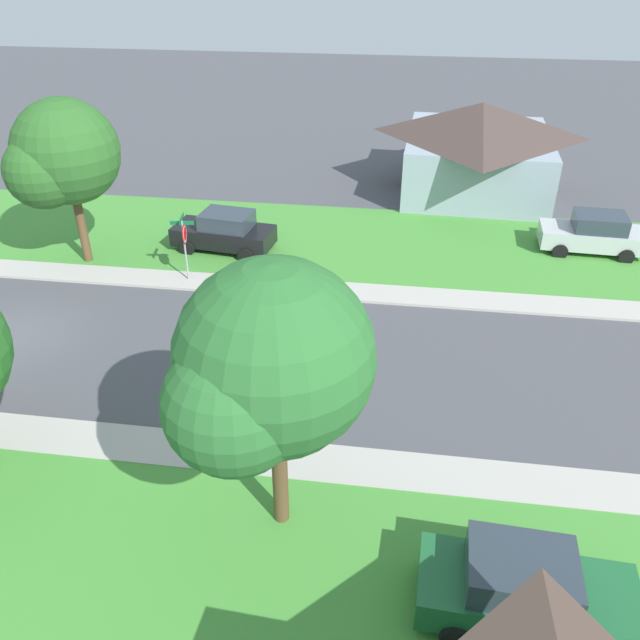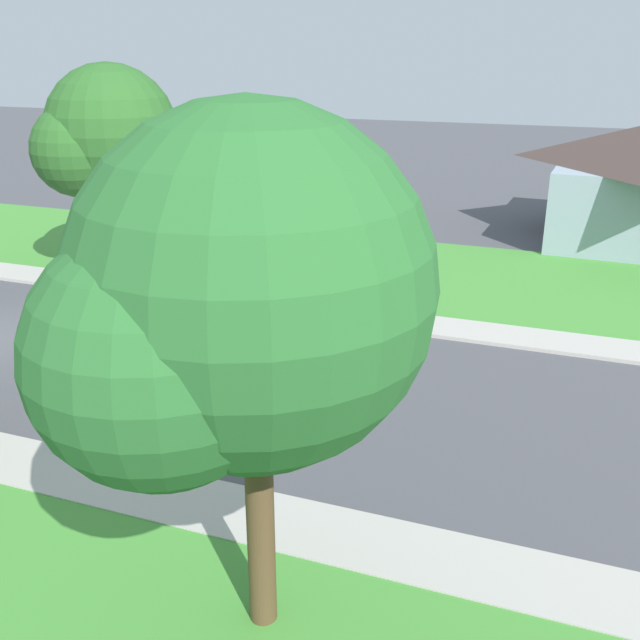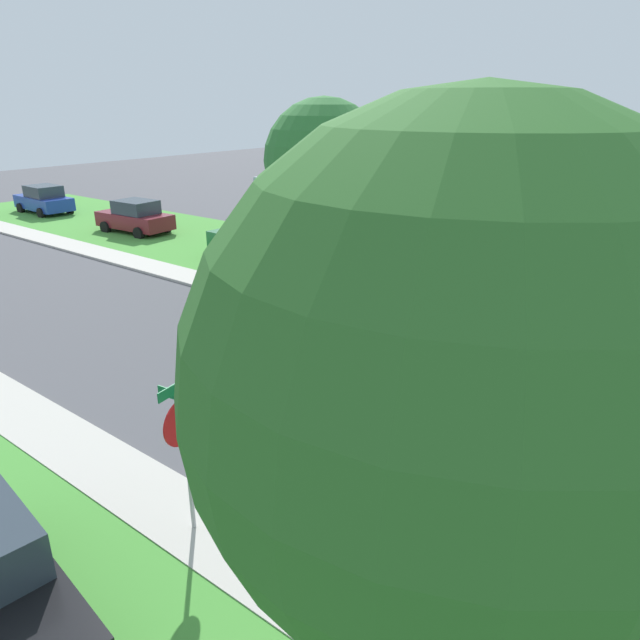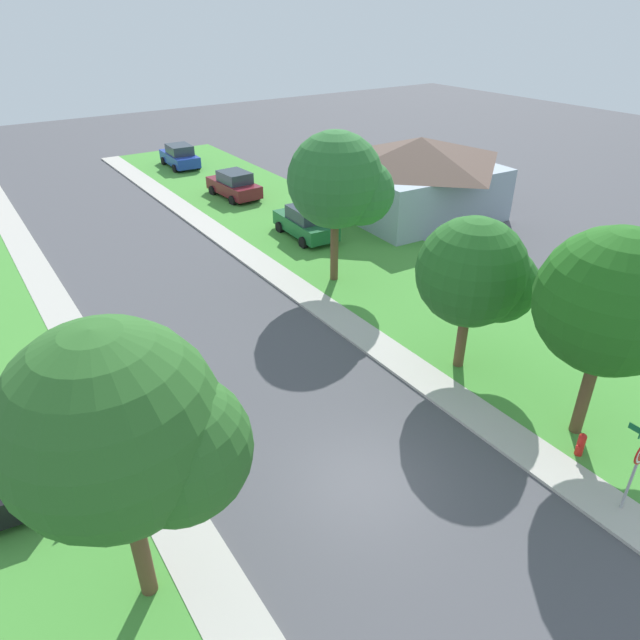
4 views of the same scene
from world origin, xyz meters
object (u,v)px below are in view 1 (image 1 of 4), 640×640
tree_sidewalk_far (265,369)px  house_left_setback (478,146)px  stop_sign_far_corner (184,238)px  tree_sidewalk_near (60,157)px  car_black_near_corner (225,232)px  car_silver_far_down_street (594,234)px  car_green_across_road (525,590)px

tree_sidewalk_far → house_left_setback: tree_sidewalk_far is taller
stop_sign_far_corner → tree_sidewalk_far: size_ratio=0.41×
tree_sidewalk_near → house_left_setback: tree_sidewalk_near is taller
car_black_near_corner → car_silver_far_down_street: same height
stop_sign_far_corner → car_black_near_corner: stop_sign_far_corner is taller
car_black_near_corner → tree_sidewalk_near: 7.05m
car_black_near_corner → tree_sidewalk_far: bearing=19.3°
car_green_across_road → house_left_setback: house_left_setback is taller
car_green_across_road → car_black_near_corner: bearing=-147.0°
car_black_near_corner → car_green_across_road: 19.44m
car_green_across_road → tree_sidewalk_near: tree_sidewalk_near is taller
car_silver_far_down_street → tree_sidewalk_far: 20.16m
house_left_setback → tree_sidewalk_near: bearing=-55.8°
car_silver_far_down_street → tree_sidewalk_far: size_ratio=0.65×
stop_sign_far_corner → tree_sidewalk_far: (11.67, 5.82, 2.68)m
stop_sign_far_corner → car_green_across_road: (13.28, 11.26, -1.01)m
car_black_near_corner → tree_sidewalk_near: bearing=-69.1°
stop_sign_far_corner → tree_sidewalk_far: bearing=26.5°
tree_sidewalk_near → house_left_setback: 20.43m
car_green_across_road → tree_sidewalk_near: size_ratio=0.65×
car_silver_far_down_street → car_green_across_road: bearing=-15.8°
stop_sign_far_corner → car_green_across_road: bearing=40.3°
car_black_near_corner → house_left_setback: house_left_setback is taller
car_black_near_corner → tree_sidewalk_near: (2.15, -5.61, 3.69)m
tree_sidewalk_far → tree_sidewalk_near: bearing=-139.4°
stop_sign_far_corner → tree_sidewalk_far: tree_sidewalk_far is taller
car_silver_far_down_street → house_left_setback: size_ratio=0.47×
car_black_near_corner → tree_sidewalk_near: tree_sidewalk_near is taller
car_green_across_road → tree_sidewalk_far: tree_sidewalk_far is taller
stop_sign_far_corner → car_black_near_corner: bearing=167.4°
car_black_near_corner → house_left_setback: bearing=129.7°
car_black_near_corner → car_silver_far_down_street: (-2.03, 15.76, 0.00)m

